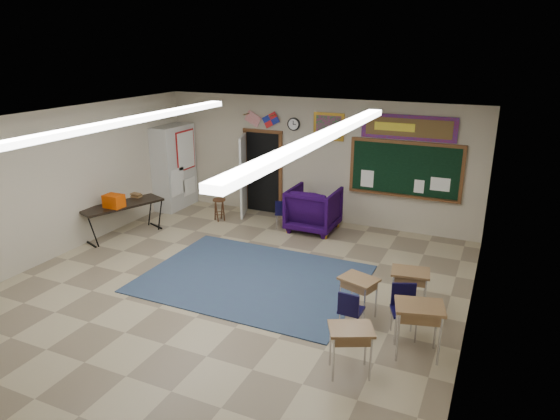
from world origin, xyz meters
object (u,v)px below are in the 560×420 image
at_px(student_desk_front_right, 409,289).
at_px(wingback_armchair, 313,209).
at_px(folding_table, 123,218).
at_px(student_desk_front_left, 358,295).
at_px(wooden_stool, 219,209).

bearing_deg(student_desk_front_right, wingback_armchair, 124.73).
xyz_separation_m(student_desk_front_right, folding_table, (-6.61, 0.74, 0.01)).
bearing_deg(student_desk_front_right, student_desk_front_left, -152.98).
bearing_deg(folding_table, wingback_armchair, 50.83).
height_order(student_desk_front_right, wooden_stool, student_desk_front_right).
relative_size(wingback_armchair, wooden_stool, 2.03).
xyz_separation_m(wingback_armchair, folding_table, (-3.83, -2.17, -0.10)).
bearing_deg(student_desk_front_right, wooden_stool, 144.63).
bearing_deg(wooden_stool, wingback_armchair, 8.62).
distance_m(wingback_armchair, wooden_stool, 2.40).
distance_m(student_desk_front_left, student_desk_front_right, 0.88).
relative_size(wingback_armchair, student_desk_front_left, 1.66).
xyz_separation_m(student_desk_front_right, wooden_stool, (-5.15, 2.55, -0.12)).
distance_m(wingback_armchair, student_desk_front_right, 4.02).
distance_m(student_desk_front_right, wooden_stool, 5.74).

